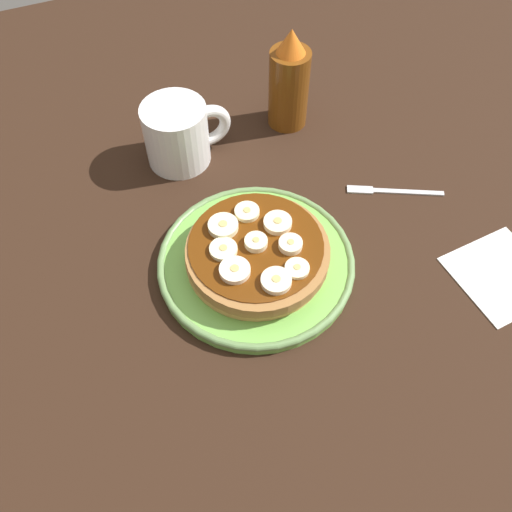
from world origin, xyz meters
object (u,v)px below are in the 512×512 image
(banana_slice_6, at_px, (273,282))
(syrup_bottle, at_px, (289,83))
(banana_slice_7, at_px, (235,271))
(banana_slice_8, at_px, (247,212))
(plate, at_px, (256,262))
(banana_slice_4, at_px, (290,245))
(banana_slice_5, at_px, (297,269))
(banana_slice_3, at_px, (223,250))
(pancake_stack, at_px, (258,255))
(coffee_mug, at_px, (179,133))
(fork, at_px, (389,190))
(napkin, at_px, (502,275))
(banana_slice_1, at_px, (223,226))
(banana_slice_2, at_px, (278,223))
(banana_slice_0, at_px, (253,246))

(banana_slice_6, xyz_separation_m, syrup_bottle, (0.15, 0.28, 0.02))
(banana_slice_7, height_order, banana_slice_8, banana_slice_7)
(plate, bearing_deg, banana_slice_4, -27.48)
(banana_slice_5, distance_m, banana_slice_6, 0.03)
(banana_slice_7, bearing_deg, banana_slice_3, 92.13)
(banana_slice_4, distance_m, banana_slice_5, 0.03)
(banana_slice_7, bearing_deg, pancake_stack, 30.61)
(coffee_mug, bearing_deg, banana_slice_8, -79.48)
(banana_slice_8, distance_m, fork, 0.21)
(syrup_bottle, bearing_deg, napkin, -70.92)
(banana_slice_1, distance_m, napkin, 0.34)
(banana_slice_4, distance_m, coffee_mug, 0.24)
(banana_slice_2, relative_size, banana_slice_6, 0.98)
(banana_slice_5, bearing_deg, banana_slice_4, 78.05)
(banana_slice_7, relative_size, coffee_mug, 0.29)
(banana_slice_5, bearing_deg, napkin, -17.78)
(banana_slice_6, distance_m, napkin, 0.29)
(banana_slice_4, bearing_deg, banana_slice_2, 90.66)
(pancake_stack, relative_size, coffee_mug, 1.40)
(syrup_bottle, bearing_deg, pancake_stack, -122.08)
(banana_slice_3, bearing_deg, banana_slice_4, -18.38)
(pancake_stack, bearing_deg, banana_slice_6, -94.91)
(banana_slice_3, relative_size, syrup_bottle, 0.21)
(banana_slice_8, relative_size, napkin, 0.27)
(banana_slice_1, xyz_separation_m, banana_slice_5, (0.05, -0.09, -0.00))
(banana_slice_5, height_order, banana_slice_6, banana_slice_6)
(banana_slice_1, relative_size, syrup_bottle, 0.24)
(fork, bearing_deg, coffee_mug, 144.10)
(banana_slice_2, relative_size, napkin, 0.31)
(plate, bearing_deg, banana_slice_5, -60.62)
(banana_slice_7, bearing_deg, banana_slice_6, -42.50)
(banana_slice_5, relative_size, banana_slice_6, 0.81)
(banana_slice_6, height_order, banana_slice_7, same)
(banana_slice_0, height_order, banana_slice_7, banana_slice_0)
(pancake_stack, height_order, banana_slice_5, banana_slice_5)
(banana_slice_7, bearing_deg, syrup_bottle, 54.22)
(syrup_bottle, bearing_deg, banana_slice_1, -132.19)
(banana_slice_5, bearing_deg, fork, 26.81)
(plate, xyz_separation_m, banana_slice_2, (0.03, 0.02, 0.04))
(banana_slice_0, bearing_deg, banana_slice_5, -54.82)
(banana_slice_2, distance_m, napkin, 0.28)
(banana_slice_8, relative_size, coffee_mug, 0.25)
(plate, bearing_deg, banana_slice_7, -144.20)
(banana_slice_1, distance_m, coffee_mug, 0.18)
(banana_slice_2, height_order, napkin, banana_slice_2)
(banana_slice_0, height_order, coffee_mug, coffee_mug)
(banana_slice_4, relative_size, syrup_bottle, 0.18)
(banana_slice_3, distance_m, banana_slice_6, 0.07)
(plate, height_order, banana_slice_3, banana_slice_3)
(coffee_mug, bearing_deg, banana_slice_5, -79.01)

